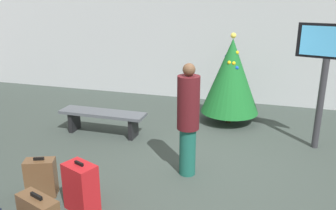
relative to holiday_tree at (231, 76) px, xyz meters
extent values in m
plane|color=#38423D|center=(-0.14, -2.34, -1.05)|extent=(16.00, 16.00, 0.00)
cube|color=#B7BCC1|center=(-0.14, 1.69, 0.67)|extent=(16.00, 0.20, 3.45)
cylinder|color=#4C3319|center=(0.00, 0.00, -0.93)|extent=(0.12, 0.12, 0.24)
cone|color=#196628|center=(0.00, 0.00, 0.00)|extent=(1.27, 1.27, 1.63)
sphere|color=#F2D84C|center=(0.00, 0.00, 0.87)|extent=(0.12, 0.12, 0.12)
sphere|color=yellow|center=(0.10, -0.04, 0.52)|extent=(0.08, 0.08, 0.08)
sphere|color=yellow|center=(-0.04, -0.18, 0.33)|extent=(0.08, 0.08, 0.08)
sphere|color=blue|center=(-0.13, 0.07, 0.41)|extent=(0.08, 0.08, 0.08)
sphere|color=yellow|center=(0.06, -0.17, 0.32)|extent=(0.08, 0.08, 0.08)
sphere|color=blue|center=(0.13, -0.18, 0.23)|extent=(0.08, 0.08, 0.08)
cylinder|color=#333338|center=(1.73, -0.92, -0.21)|extent=(0.12, 0.12, 1.68)
cube|color=black|center=(1.73, -0.92, 0.92)|extent=(1.03, 0.36, 0.60)
cube|color=#4CB2F2|center=(1.73, -0.96, 0.92)|extent=(0.91, 0.27, 0.51)
cube|color=#4C5159|center=(-2.38, -1.47, -0.60)|extent=(1.78, 0.44, 0.06)
cube|color=black|center=(-3.05, -1.47, -0.84)|extent=(0.08, 0.35, 0.42)
cube|color=black|center=(-1.71, -1.47, -0.84)|extent=(0.08, 0.35, 0.42)
cylinder|color=#19594C|center=(-0.33, -2.59, -0.67)|extent=(0.26, 0.26, 0.78)
cylinder|color=#4C1419|center=(-0.33, -2.59, 0.13)|extent=(0.48, 0.48, 0.83)
sphere|color=brown|center=(-0.33, -2.59, 0.64)|extent=(0.19, 0.19, 0.19)
cube|color=black|center=(-1.43, -4.80, -0.33)|extent=(0.18, 0.09, 0.04)
cube|color=#B2191E|center=(-1.44, -3.94, -0.73)|extent=(0.50, 0.42, 0.66)
cube|color=black|center=(-1.44, -3.94, -0.38)|extent=(0.15, 0.08, 0.04)
cube|color=brown|center=(-2.16, -3.80, -0.78)|extent=(0.46, 0.35, 0.55)
cube|color=black|center=(-2.16, -3.80, -0.48)|extent=(0.14, 0.08, 0.04)
camera|label=1|loc=(0.81, -7.41, 1.67)|focal=36.87mm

